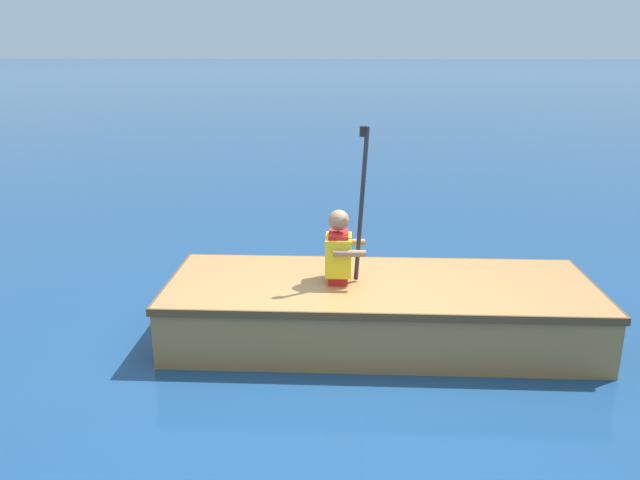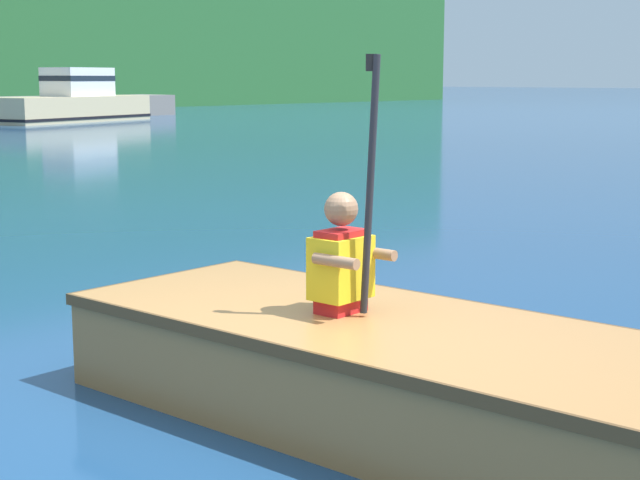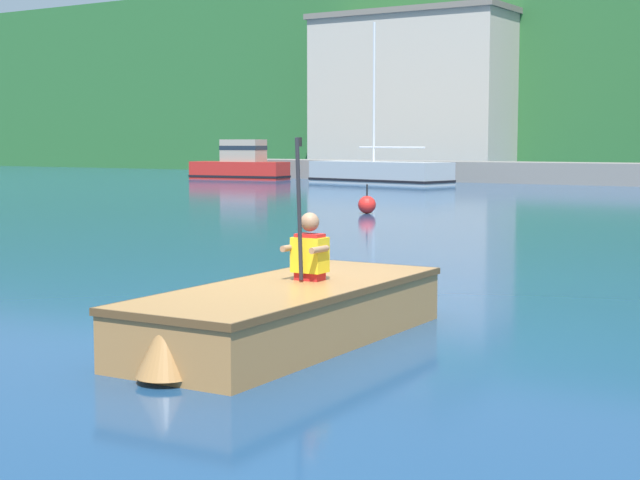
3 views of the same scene
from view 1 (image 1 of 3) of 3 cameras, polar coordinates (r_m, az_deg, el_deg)
ground_plane at (r=4.91m, az=1.17°, el=-11.51°), size 300.00×300.00×0.00m
rowboat_foreground at (r=5.27m, az=6.07°, el=-6.11°), size 1.42×3.68×0.51m
person_paddler at (r=5.08m, az=1.83°, el=-0.85°), size 0.36×0.34×1.28m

